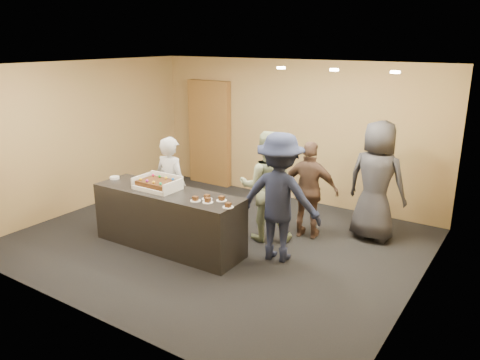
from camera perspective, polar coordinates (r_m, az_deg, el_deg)
The scene contains 17 objects.
room at distance 7.03m, azimuth -2.95°, elevation 2.71°, with size 6.04×6.00×2.70m.
serving_counter at distance 7.16m, azimuth -8.73°, elevation -4.77°, with size 2.40×0.70×0.90m, color black.
storage_cabinet at distance 10.10m, azimuth -3.73°, elevation 5.71°, with size 1.01×0.15×2.23m, color brown.
cake_box at distance 7.14m, azimuth -9.90°, elevation -0.69°, with size 0.65×0.45×0.19m.
sheet_cake at distance 7.10m, azimuth -10.05°, elevation -0.34°, with size 0.55×0.38×0.11m.
plate_stack at distance 7.79m, azimuth -15.04°, elevation 0.28°, with size 0.15×0.15×0.04m, color white.
slice_a at distance 6.53m, azimuth -5.46°, elevation -2.36°, with size 0.15×0.15×0.07m.
slice_b at distance 6.59m, azimuth -4.04°, elevation -2.16°, with size 0.15×0.15×0.07m.
slice_c at distance 6.46m, azimuth -3.95°, elevation -2.55°, with size 0.15×0.15×0.07m.
slice_d at distance 6.52m, azimuth -2.26°, elevation -2.34°, with size 0.15×0.15×0.07m.
slice_e at distance 6.26m, azimuth -1.46°, elevation -3.16°, with size 0.15×0.15×0.07m.
person_server_grey at distance 7.56m, azimuth -8.34°, elevation -0.73°, with size 0.59×0.39×1.61m, color #B0B0B6.
person_sage_man at distance 7.25m, azimuth 3.25°, elevation -0.79°, with size 0.85×0.66×1.74m, color gray.
person_navy_man at distance 6.59m, azimuth 4.85°, elevation -2.15°, with size 1.20×0.69×1.85m, color #191E38.
person_brown_extra at distance 7.42m, azimuth 8.48°, elevation -1.26°, with size 0.91×0.38×1.56m, color #4F372C.
person_dark_suit at distance 7.54m, azimuth 16.30°, elevation -0.13°, with size 0.93×0.60×1.90m, color #2A2A2F.
ceiling_spotlights at distance 6.48m, azimuth 11.42°, elevation 13.03°, with size 1.72×0.12×0.03m.
Camera 1 is at (4.05, -5.48, 3.07)m, focal length 35.00 mm.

